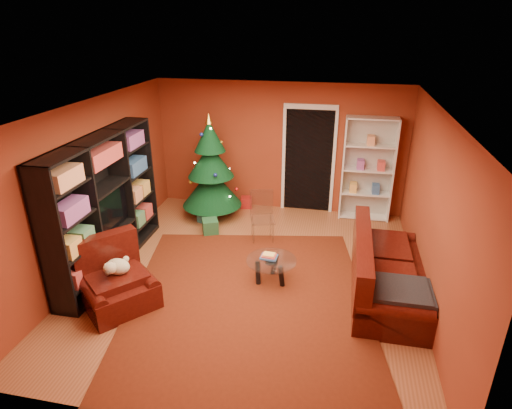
% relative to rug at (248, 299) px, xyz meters
% --- Properties ---
extents(floor, '(5.00, 5.50, 0.05)m').
position_rel_rug_xyz_m(floor, '(-0.09, 0.60, -0.04)').
color(floor, brown).
rests_on(floor, ground).
extents(ceiling, '(5.00, 5.50, 0.05)m').
position_rel_rug_xyz_m(ceiling, '(-0.09, 0.60, 2.61)').
color(ceiling, silver).
rests_on(ceiling, wall_back).
extents(wall_back, '(5.00, 0.05, 2.60)m').
position_rel_rug_xyz_m(wall_back, '(-0.09, 3.38, 1.29)').
color(wall_back, maroon).
rests_on(wall_back, ground).
extents(wall_left, '(0.05, 5.50, 2.60)m').
position_rel_rug_xyz_m(wall_left, '(-2.61, 0.60, 1.29)').
color(wall_left, maroon).
rests_on(wall_left, ground).
extents(wall_right, '(0.05, 5.50, 2.60)m').
position_rel_rug_xyz_m(wall_right, '(2.44, 0.60, 1.29)').
color(wall_right, maroon).
rests_on(wall_right, ground).
extents(doorway, '(1.06, 0.60, 2.16)m').
position_rel_rug_xyz_m(doorway, '(0.51, 3.33, 1.04)').
color(doorway, black).
rests_on(doorway, floor).
extents(rug, '(3.96, 4.40, 0.02)m').
position_rel_rug_xyz_m(rug, '(0.00, 0.00, 0.00)').
color(rug, '#591E0D').
rests_on(rug, floor).
extents(media_unit, '(0.46, 2.77, 2.12)m').
position_rel_rug_xyz_m(media_unit, '(-2.36, 0.52, 1.05)').
color(media_unit, black).
rests_on(media_unit, floor).
extents(christmas_tree, '(1.24, 1.24, 2.10)m').
position_rel_rug_xyz_m(christmas_tree, '(-1.32, 2.63, 1.01)').
color(christmas_tree, black).
rests_on(christmas_tree, floor).
extents(gift_box_teal, '(0.37, 0.37, 0.28)m').
position_rel_rug_xyz_m(gift_box_teal, '(-1.35, 2.36, 0.13)').
color(gift_box_teal, teal).
rests_on(gift_box_teal, floor).
extents(gift_box_green, '(0.37, 0.37, 0.28)m').
position_rel_rug_xyz_m(gift_box_green, '(-1.13, 1.87, 0.13)').
color(gift_box_green, '#1F552E').
rests_on(gift_box_green, floor).
extents(gift_box_red, '(0.26, 0.26, 0.23)m').
position_rel_rug_xyz_m(gift_box_red, '(-0.74, 3.19, 0.10)').
color(gift_box_red, maroon).
rests_on(gift_box_red, floor).
extents(white_bookshelf, '(0.97, 0.36, 2.08)m').
position_rel_rug_xyz_m(white_bookshelf, '(1.67, 3.17, 1.00)').
color(white_bookshelf, white).
rests_on(white_bookshelf, floor).
extents(armchair, '(1.39, 1.39, 0.77)m').
position_rel_rug_xyz_m(armchair, '(-1.73, -0.47, 0.37)').
color(armchair, '#330B07').
rests_on(armchair, rug).
extents(dog, '(0.49, 0.50, 0.25)m').
position_rel_rug_xyz_m(dog, '(-1.73, -0.39, 0.56)').
color(dog, beige).
rests_on(dog, armchair).
extents(sofa, '(0.98, 2.16, 0.93)m').
position_rel_rug_xyz_m(sofa, '(1.93, 0.54, 0.45)').
color(sofa, '#330B07').
rests_on(sofa, rug).
extents(coffee_table, '(0.81, 0.81, 0.47)m').
position_rel_rug_xyz_m(coffee_table, '(0.25, 0.51, 0.19)').
color(coffee_table, gray).
rests_on(coffee_table, rug).
extents(acrylic_chair, '(0.53, 0.56, 0.82)m').
position_rel_rug_xyz_m(acrylic_chair, '(-0.14, 1.81, 0.40)').
color(acrylic_chair, '#66605B').
rests_on(acrylic_chair, rug).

